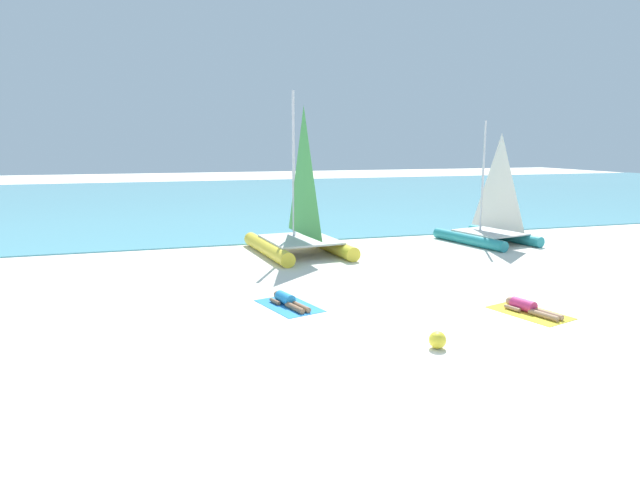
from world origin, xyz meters
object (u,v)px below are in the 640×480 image
(sunbather_left, at_px, (288,301))
(beach_ball, at_px, (438,340))
(sailboat_teal, at_px, (489,225))
(sailboat_yellow, at_px, (299,230))
(sunbather_right, at_px, (528,307))
(towel_left, at_px, (289,306))
(towel_right, at_px, (530,313))

(sunbather_left, relative_size, beach_ball, 4.25)
(sailboat_teal, distance_m, beach_ball, 13.12)
(sunbather_left, bearing_deg, sailboat_yellow, 56.42)
(sunbather_right, bearing_deg, towel_left, 141.93)
(sailboat_yellow, distance_m, towel_left, 6.98)
(towel_left, distance_m, towel_right, 6.09)
(sailboat_teal, relative_size, sailboat_yellow, 0.83)
(towel_left, relative_size, towel_right, 1.00)
(towel_left, bearing_deg, sailboat_yellow, 72.76)
(towel_left, height_order, sunbather_right, sunbather_right)
(sailboat_yellow, xyz_separation_m, towel_right, (3.57, -8.96, -0.91))
(sailboat_yellow, relative_size, beach_ball, 16.90)
(towel_left, bearing_deg, beach_ball, -59.95)
(sunbather_left, xyz_separation_m, towel_right, (5.63, -2.42, -0.13))
(towel_left, relative_size, beach_ball, 5.22)
(sunbather_left, relative_size, towel_right, 0.81)
(sunbather_left, distance_m, towel_right, 6.13)
(sailboat_teal, bearing_deg, beach_ball, -140.15)
(sailboat_yellow, height_order, beach_ball, sailboat_yellow)
(sailboat_yellow, relative_size, towel_right, 3.24)
(towel_left, xyz_separation_m, beach_ball, (2.22, -3.83, 0.18))
(sailboat_yellow, distance_m, towel_right, 9.69)
(sunbather_left, height_order, sunbather_right, same)
(sunbather_left, bearing_deg, sunbather_right, -38.82)
(towel_left, bearing_deg, sailboat_teal, 32.13)
(sailboat_yellow, bearing_deg, sunbather_right, -73.89)
(sunbather_left, xyz_separation_m, beach_ball, (2.24, -3.90, 0.05))
(sailboat_yellow, bearing_deg, towel_right, -73.93)
(sailboat_teal, height_order, sunbather_left, sailboat_teal)
(sailboat_yellow, bearing_deg, sunbather_left, -113.17)
(beach_ball, bearing_deg, towel_right, 23.45)
(sailboat_yellow, height_order, towel_right, sailboat_yellow)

